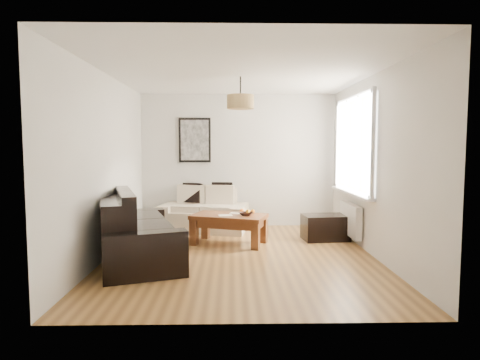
{
  "coord_description": "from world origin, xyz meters",
  "views": [
    {
      "loc": [
        -0.13,
        -5.72,
        1.57
      ],
      "look_at": [
        0.0,
        0.6,
        1.05
      ],
      "focal_mm": 30.23,
      "sensor_mm": 36.0,
      "label": 1
    }
  ],
  "objects_px": {
    "loveseat_cream": "(204,210)",
    "ottoman": "(325,227)",
    "sofa_leather": "(138,229)",
    "coffee_table": "(229,229)"
  },
  "relations": [
    {
      "from": "sofa_leather",
      "to": "coffee_table",
      "type": "relative_size",
      "value": 1.73
    },
    {
      "from": "loveseat_cream",
      "to": "ottoman",
      "type": "distance_m",
      "value": 2.25
    },
    {
      "from": "loveseat_cream",
      "to": "sofa_leather",
      "type": "relative_size",
      "value": 0.78
    },
    {
      "from": "loveseat_cream",
      "to": "ottoman",
      "type": "height_order",
      "value": "loveseat_cream"
    },
    {
      "from": "loveseat_cream",
      "to": "sofa_leather",
      "type": "bearing_deg",
      "value": -101.26
    },
    {
      "from": "loveseat_cream",
      "to": "ottoman",
      "type": "xyz_separation_m",
      "value": [
        2.1,
        -0.8,
        -0.18
      ]
    },
    {
      "from": "sofa_leather",
      "to": "ottoman",
      "type": "xyz_separation_m",
      "value": [
        2.88,
        1.16,
        -0.22
      ]
    },
    {
      "from": "sofa_leather",
      "to": "ottoman",
      "type": "relative_size",
      "value": 2.72
    },
    {
      "from": "sofa_leather",
      "to": "loveseat_cream",
      "type": "bearing_deg",
      "value": -40.3
    },
    {
      "from": "sofa_leather",
      "to": "coffee_table",
      "type": "bearing_deg",
      "value": -72.57
    }
  ]
}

